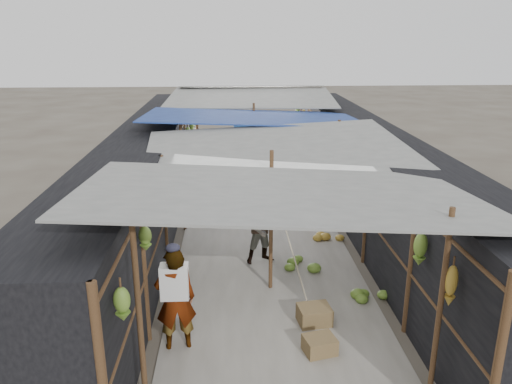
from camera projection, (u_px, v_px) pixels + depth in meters
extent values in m
cube|color=#9E998E|center=(259.00, 220.00, 12.51)|extent=(3.60, 16.00, 0.02)
cube|color=black|center=(147.00, 178.00, 12.02)|extent=(1.40, 15.00, 2.30)
cube|color=black|center=(368.00, 175.00, 12.30)|extent=(1.40, 15.00, 2.30)
cube|color=olive|center=(314.00, 315.00, 8.01)|extent=(0.56, 0.47, 0.31)
cube|color=olive|center=(320.00, 345.00, 7.27)|extent=(0.52, 0.46, 0.27)
cube|color=olive|center=(213.00, 203.00, 13.41)|extent=(0.53, 0.49, 0.27)
cylinder|color=black|center=(307.00, 181.00, 15.58)|extent=(0.54, 0.54, 0.16)
imported|color=silver|center=(175.00, 299.00, 7.22)|extent=(0.64, 0.48, 1.60)
imported|color=navy|center=(264.00, 227.00, 10.02)|extent=(0.88, 0.77, 1.52)
imported|color=#48433E|center=(297.00, 178.00, 14.73)|extent=(0.37, 0.56, 0.80)
cylinder|color=brown|center=(139.00, 318.00, 5.84)|extent=(0.07, 0.07, 2.60)
cylinder|color=brown|center=(440.00, 309.00, 6.03)|extent=(0.07, 0.07, 2.60)
cylinder|color=brown|center=(271.00, 222.00, 8.79)|extent=(0.07, 0.07, 2.60)
cylinder|color=brown|center=(183.00, 177.00, 11.55)|extent=(0.07, 0.07, 2.60)
cylinder|color=brown|center=(336.00, 175.00, 11.74)|extent=(0.07, 0.07, 2.60)
cylinder|color=brown|center=(254.00, 148.00, 14.50)|extent=(0.07, 0.07, 2.60)
cylinder|color=brown|center=(198.00, 130.00, 17.26)|extent=(0.07, 0.07, 2.60)
cylinder|color=brown|center=(301.00, 129.00, 17.45)|extent=(0.07, 0.07, 2.60)
cube|color=gray|center=(285.00, 192.00, 6.52)|extent=(5.21, 3.19, 0.52)
cube|color=gray|center=(277.00, 149.00, 9.62)|extent=(5.23, 3.73, 0.50)
cube|color=navy|center=(253.00, 117.00, 12.72)|extent=(5.40, 3.60, 0.41)
cube|color=gray|center=(251.00, 97.00, 15.83)|extent=(5.37, 3.66, 0.27)
cube|color=gray|center=(251.00, 86.00, 18.09)|extent=(5.00, 1.99, 0.24)
cylinder|color=brown|center=(175.00, 141.00, 11.79)|extent=(0.06, 15.00, 0.06)
cylinder|color=brown|center=(342.00, 139.00, 12.00)|extent=(0.06, 15.00, 0.06)
cylinder|color=gray|center=(259.00, 140.00, 11.89)|extent=(0.02, 15.00, 0.02)
cube|color=#231BAF|center=(238.00, 142.00, 13.11)|extent=(0.70, 0.03, 0.60)
cube|color=#1F4E91|center=(244.00, 125.00, 15.51)|extent=(0.65, 0.03, 0.60)
cube|color=white|center=(278.00, 134.00, 14.10)|extent=(0.60, 0.03, 0.55)
cube|color=#173A97|center=(290.00, 173.00, 10.30)|extent=(0.55, 0.03, 0.65)
cube|color=maroon|center=(297.00, 167.00, 10.67)|extent=(0.50, 0.03, 0.60)
cube|color=#257047|center=(231.00, 201.00, 8.63)|extent=(0.60, 0.03, 0.70)
ellipsoid|color=olive|center=(122.00, 304.00, 5.30)|extent=(0.18, 0.15, 0.41)
ellipsoid|color=olive|center=(145.00, 239.00, 6.79)|extent=(0.18, 0.15, 0.36)
ellipsoid|color=#B0892D|center=(162.00, 200.00, 8.54)|extent=(0.16, 0.13, 0.39)
ellipsoid|color=#B0892D|center=(172.00, 180.00, 10.13)|extent=(0.19, 0.16, 0.42)
ellipsoid|color=#B0892D|center=(178.00, 166.00, 11.19)|extent=(0.14, 0.12, 0.47)
ellipsoid|color=olive|center=(184.00, 151.00, 12.86)|extent=(0.16, 0.14, 0.53)
ellipsoid|color=olive|center=(188.00, 137.00, 14.19)|extent=(0.19, 0.16, 0.55)
ellipsoid|color=olive|center=(192.00, 127.00, 15.63)|extent=(0.15, 0.13, 0.58)
ellipsoid|color=olive|center=(194.00, 120.00, 16.57)|extent=(0.18, 0.16, 0.55)
ellipsoid|color=olive|center=(198.00, 116.00, 18.68)|extent=(0.18, 0.15, 0.53)
ellipsoid|color=#B0892D|center=(451.00, 286.00, 5.90)|extent=(0.15, 0.13, 0.54)
ellipsoid|color=olive|center=(420.00, 249.00, 6.84)|extent=(0.19, 0.16, 0.49)
ellipsoid|color=#B0892D|center=(378.00, 194.00, 8.75)|extent=(0.18, 0.16, 0.48)
ellipsoid|color=olive|center=(365.00, 182.00, 9.59)|extent=(0.16, 0.14, 0.41)
ellipsoid|color=#B0892D|center=(347.00, 167.00, 11.01)|extent=(0.18, 0.15, 0.58)
ellipsoid|color=olive|center=(329.00, 147.00, 12.93)|extent=(0.18, 0.15, 0.38)
ellipsoid|color=olive|center=(320.00, 133.00, 14.21)|extent=(0.18, 0.16, 0.50)
ellipsoid|color=olive|center=(313.00, 131.00, 15.46)|extent=(0.16, 0.14, 0.54)
ellipsoid|color=#B0892D|center=(304.00, 117.00, 17.26)|extent=(0.15, 0.13, 0.52)
ellipsoid|color=olive|center=(298.00, 110.00, 18.71)|extent=(0.16, 0.14, 0.44)
ellipsoid|color=olive|center=(370.00, 293.00, 8.71)|extent=(0.60, 0.51, 0.30)
ellipsoid|color=#B0892D|center=(200.00, 171.00, 16.54)|extent=(0.50, 0.43, 0.25)
ellipsoid|color=olive|center=(302.00, 259.00, 10.00)|extent=(0.61, 0.52, 0.31)
ellipsoid|color=#B0892D|center=(329.00, 235.00, 11.19)|extent=(0.64, 0.55, 0.32)
ellipsoid|color=olive|center=(294.00, 175.00, 15.97)|extent=(0.62, 0.53, 0.31)
ellipsoid|color=olive|center=(197.00, 188.00, 14.62)|extent=(0.62, 0.53, 0.31)
ellipsoid|color=olive|center=(244.00, 214.00, 12.59)|extent=(0.55, 0.47, 0.27)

